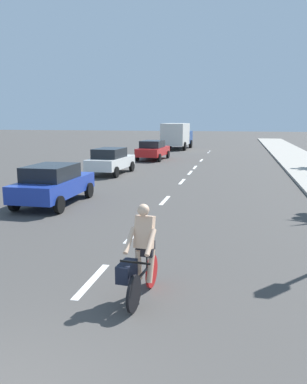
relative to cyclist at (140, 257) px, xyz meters
name	(u,v)px	position (x,y,z in m)	size (l,w,h in m)	color
ground_plane	(188,174)	(-1.19, 16.39, -0.83)	(160.00, 160.00, 0.00)	#423F3D
lane_stripe_1	(92,281)	(-1.19, 0.56, -0.83)	(0.16, 1.80, 0.01)	white
lane_stripe_2	(134,234)	(-1.19, 3.93, -0.83)	(0.16, 1.80, 0.01)	white
lane_stripe_3	(165,200)	(-1.19, 8.76, -0.83)	(0.16, 1.80, 0.01)	white
lane_stripe_4	(182,182)	(-1.19, 13.66, -0.83)	(0.16, 1.80, 0.01)	white
lane_stripe_5	(190,173)	(-1.19, 17.16, -0.83)	(0.16, 1.80, 0.01)	white
lane_stripe_6	(195,167)	(-1.19, 19.87, -0.83)	(0.16, 1.80, 0.01)	white
lane_stripe_7	(201,160)	(-1.19, 24.55, -0.83)	(0.16, 1.80, 0.01)	white
lane_stripe_8	(209,152)	(-1.19, 32.09, -0.83)	(0.16, 1.80, 0.01)	white
lane_stripe_9	(209,152)	(-1.19, 33.06, -0.83)	(0.16, 1.80, 0.01)	white
cyclist	(140,257)	(0.00, 0.00, 0.00)	(0.63, 1.71, 1.82)	black
parked_car_blue	(53,183)	(-5.35, 7.13, 0.01)	(1.97, 4.22, 1.57)	#1E389E
parked_car_white	(111,160)	(-5.87, 15.61, 0.01)	(2.09, 4.19, 1.57)	white
parked_car_red	(153,149)	(-5.12, 24.12, 0.01)	(2.17, 4.41, 1.57)	red
delivery_truck	(177,135)	(-4.98, 35.61, 0.67)	(2.89, 6.34, 2.80)	#23478C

